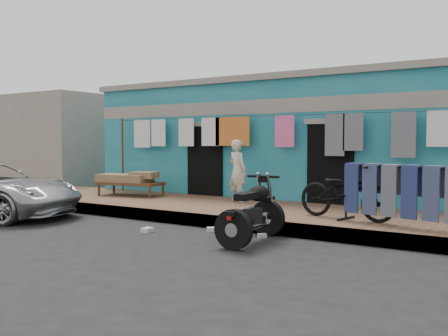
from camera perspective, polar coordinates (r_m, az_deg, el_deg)
ground at (r=8.58m, az=-7.34°, el=-8.29°), size 80.00×80.00×0.00m
sidewalk at (r=10.99m, az=2.84°, el=-5.12°), size 28.00×3.00×0.25m
curb at (r=9.77m, az=-1.44°, el=-6.13°), size 28.00×0.10×0.25m
building at (r=14.47m, az=10.78°, el=2.99°), size 12.20×5.20×3.36m
neighbor_left at (r=21.22m, az=-17.95°, el=2.92°), size 6.00×5.00×3.40m
clothesline at (r=12.14m, az=4.40°, el=3.69°), size 10.06×0.06×2.10m
seated_person at (r=11.87m, az=1.56°, el=-0.31°), size 0.62×0.51×1.48m
bicycle at (r=9.44m, az=13.78°, el=-2.02°), size 1.98×0.97×1.23m
motorcycle at (r=8.34m, az=3.19°, el=-4.79°), size 0.87×1.79×1.09m
charpoy at (r=13.49m, az=-10.60°, el=-1.82°), size 2.06×1.38×0.61m
jeans_rack at (r=8.91m, az=19.68°, el=-2.88°), size 2.43×1.37×1.08m
litter_a at (r=9.36m, az=-1.35°, el=-7.05°), size 0.24×0.24×0.08m
litter_b at (r=8.82m, az=4.39°, el=-7.73°), size 0.17×0.18×0.07m
litter_c at (r=9.43m, az=-8.76°, el=-7.02°), size 0.17×0.21×0.08m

